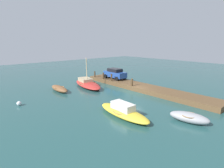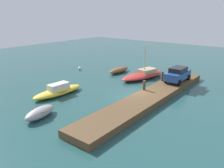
% 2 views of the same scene
% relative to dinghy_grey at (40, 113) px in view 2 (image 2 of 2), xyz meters
% --- Properties ---
extents(ground_plane, '(84.00, 84.00, 0.00)m').
position_rel_dinghy_grey_xyz_m(ground_plane, '(9.05, -3.22, -0.42)').
color(ground_plane, '#234C4C').
extents(dock_platform, '(20.42, 2.89, 0.59)m').
position_rel_dinghy_grey_xyz_m(dock_platform, '(9.05, -5.16, -0.12)').
color(dock_platform, brown).
rests_on(dock_platform, ground_plane).
extents(dinghy_grey, '(3.29, 1.93, 0.82)m').
position_rel_dinghy_grey_xyz_m(dinghy_grey, '(0.00, 0.00, 0.00)').
color(dinghy_grey, '#939399').
rests_on(dinghy_grey, ground_plane).
extents(motorboat_yellow, '(5.86, 2.07, 1.20)m').
position_rel_dinghy_grey_xyz_m(motorboat_yellow, '(4.43, 3.10, 0.01)').
color(motorboat_yellow, gold).
rests_on(motorboat_yellow, ground_plane).
extents(sailboat_red, '(7.29, 3.76, 4.14)m').
position_rel_dinghy_grey_xyz_m(sailboat_red, '(15.40, -0.59, 0.02)').
color(sailboat_red, '#B72D28').
rests_on(sailboat_red, ground_plane).
extents(rowboat_brown, '(4.04, 1.27, 0.71)m').
position_rel_dinghy_grey_xyz_m(rowboat_brown, '(15.73, 3.61, -0.05)').
color(rowboat_brown, brown).
rests_on(rowboat_brown, ground_plane).
extents(mooring_post_west, '(0.28, 0.28, 0.98)m').
position_rel_dinghy_grey_xyz_m(mooring_post_west, '(9.79, -3.97, 0.66)').
color(mooring_post_west, '#47331E').
rests_on(mooring_post_west, dock_platform).
extents(mooring_post_mid_west, '(0.24, 0.24, 1.07)m').
position_rel_dinghy_grey_xyz_m(mooring_post_mid_west, '(13.91, -3.97, 0.71)').
color(mooring_post_mid_west, '#47331E').
rests_on(mooring_post_mid_west, dock_platform).
extents(mooring_post_mid_east, '(0.24, 0.24, 1.02)m').
position_rel_dinghy_grey_xyz_m(mooring_post_mid_east, '(15.85, -3.97, 0.68)').
color(mooring_post_mid_east, '#47331E').
rests_on(mooring_post_mid_east, dock_platform).
extents(mooring_post_east, '(0.22, 0.22, 0.95)m').
position_rel_dinghy_grey_xyz_m(mooring_post_east, '(18.14, -3.97, 0.65)').
color(mooring_post_east, '#47331E').
rests_on(mooring_post_east, dock_platform).
extents(parked_car, '(3.93, 1.86, 1.66)m').
position_rel_dinghy_grey_xyz_m(parked_car, '(14.77, -5.45, 1.03)').
color(parked_car, '#234793').
rests_on(parked_car, dock_platform).
extents(marker_buoy, '(0.46, 0.46, 0.46)m').
position_rel_dinghy_grey_xyz_m(marker_buoy, '(13.41, 9.16, -0.19)').
color(marker_buoy, silver).
rests_on(marker_buoy, ground_plane).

